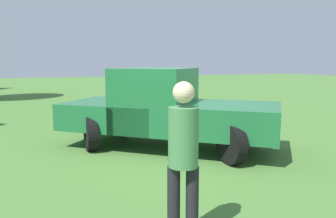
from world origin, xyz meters
TOP-DOWN VIEW (x-y plane):
  - ground_plane at (0.00, 0.00)m, footprint 80.00×80.00m
  - pickup_truck at (0.18, 0.06)m, footprint 4.54×4.86m
  - person_bystander at (-3.61, 1.29)m, footprint 0.43×0.43m

SIDE VIEW (x-z plane):
  - ground_plane at x=0.00m, z-range 0.00..0.00m
  - pickup_truck at x=0.18m, z-range 0.03..1.85m
  - person_bystander at x=-3.61m, z-range 0.12..1.86m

